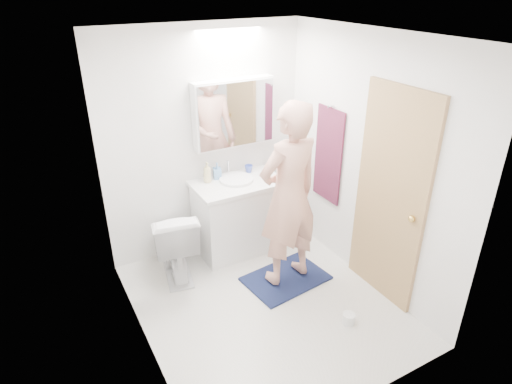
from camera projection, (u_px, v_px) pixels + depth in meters
floor at (264, 303)px, 4.14m from camera, size 2.50×2.50×0.00m
ceiling at (267, 35)px, 3.08m from camera, size 2.50×2.50×0.00m
wall_back at (205, 143)px, 4.59m from camera, size 2.50×0.00×2.50m
wall_front at (370, 268)px, 2.63m from camera, size 2.50×0.00×2.50m
wall_left at (132, 221)px, 3.13m from camera, size 0.00×2.50×2.50m
wall_right at (367, 164)px, 4.09m from camera, size 0.00×2.50×2.50m
vanity_cabinet at (238, 217)px, 4.82m from camera, size 0.90×0.55×0.78m
countertop at (238, 183)px, 4.64m from camera, size 0.95×0.58×0.04m
sink_basin at (236, 179)px, 4.65m from camera, size 0.36×0.36×0.03m
faucet at (228, 168)px, 4.77m from camera, size 0.02×0.02×0.16m
medicine_cabinet at (234, 113)px, 4.53m from camera, size 0.88×0.14×0.70m
mirror_panel at (237, 115)px, 4.47m from camera, size 0.84×0.01×0.66m
toilet at (174, 241)px, 4.39m from camera, size 0.57×0.82×0.77m
bath_rug at (286, 278)px, 4.46m from camera, size 0.86×0.64×0.02m
person at (289, 196)px, 4.04m from camera, size 0.70×0.50×1.80m
door at (390, 198)px, 3.90m from camera, size 0.04×0.80×2.00m
door_knob at (412, 219)px, 3.67m from camera, size 0.06×0.06×0.06m
towel at (328, 155)px, 4.56m from camera, size 0.02×0.42×1.00m
towel_hook at (331, 106)px, 4.32m from camera, size 0.07×0.02×0.02m
soap_bottle_a at (207, 172)px, 4.58m from camera, size 0.09×0.09×0.22m
soap_bottle_b at (217, 171)px, 4.67m from camera, size 0.10×0.10×0.18m
toothbrush_cup at (249, 169)px, 4.84m from camera, size 0.11×0.11×0.08m
toilet_paper_roll at (349, 319)px, 3.88m from camera, size 0.11×0.11×0.10m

